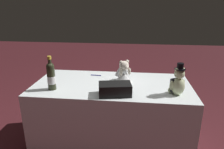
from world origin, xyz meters
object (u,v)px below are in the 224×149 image
object	(u,v)px
signing_pen	(96,75)
gift_case_black	(115,89)
teddy_bear_bride	(123,72)
teddy_bear_groom	(178,82)
champagne_bottle	(51,76)

from	to	relation	value
signing_pen	gift_case_black	distance (m)	0.56
teddy_bear_bride	gift_case_black	bearing A→B (deg)	80.79
teddy_bear_bride	teddy_bear_groom	bearing A→B (deg)	152.28
gift_case_black	teddy_bear_groom	bearing A→B (deg)	-172.76
signing_pen	teddy_bear_bride	bearing A→B (deg)	153.05
teddy_bear_groom	champagne_bottle	xyz separation A→B (m)	(1.16, 0.01, 0.02)
signing_pen	gift_case_black	world-z (taller)	gift_case_black
teddy_bear_groom	teddy_bear_bride	size ratio (longest dim) A/B	1.24
teddy_bear_bride	champagne_bottle	bearing A→B (deg)	22.68
teddy_bear_bride	gift_case_black	size ratio (longest dim) A/B	0.76
teddy_bear_groom	teddy_bear_bride	world-z (taller)	teddy_bear_groom
teddy_bear_bride	gift_case_black	distance (m)	0.34
teddy_bear_bride	champagne_bottle	size ratio (longest dim) A/B	0.73
teddy_bear_groom	teddy_bear_bride	bearing A→B (deg)	-27.72
teddy_bear_bride	signing_pen	bearing A→B (deg)	-26.95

